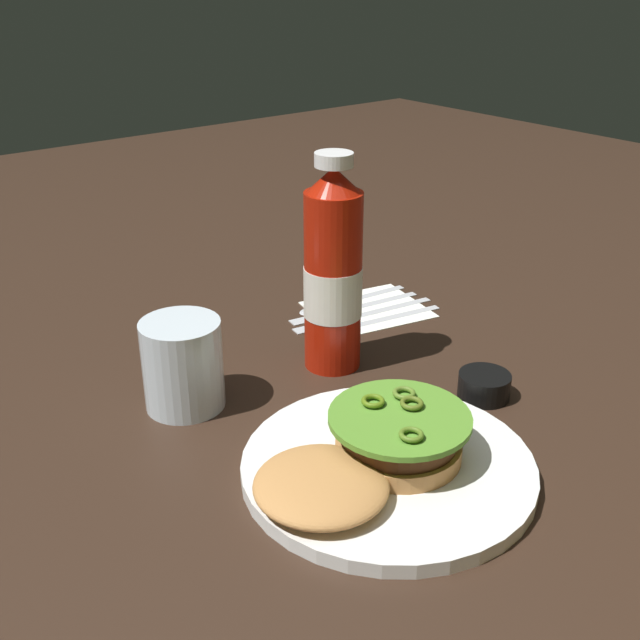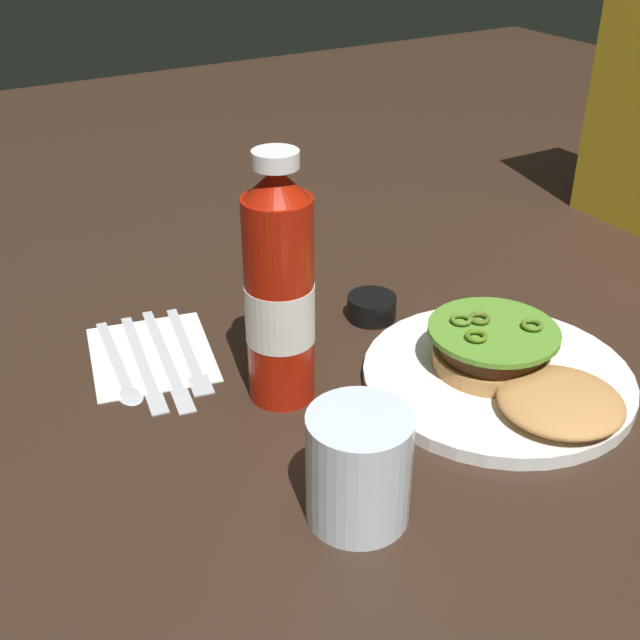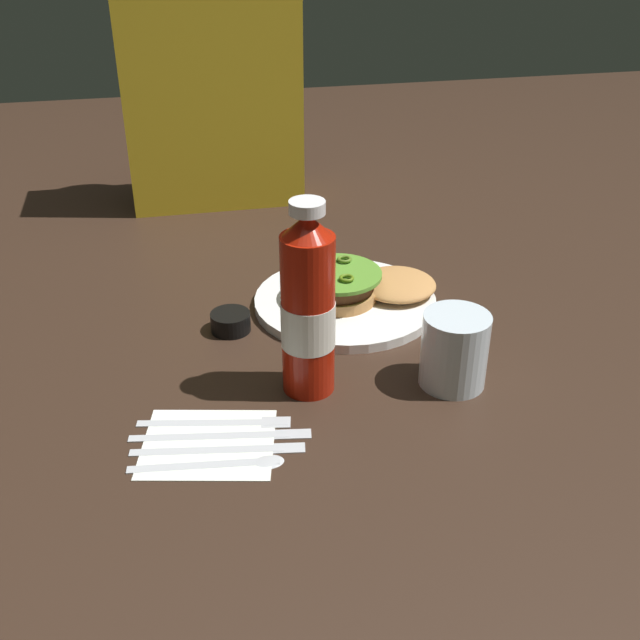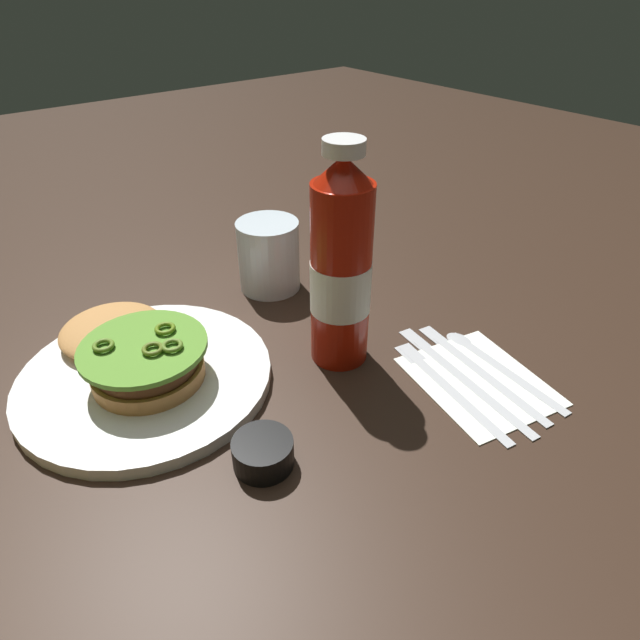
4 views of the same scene
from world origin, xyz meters
The scene contains 12 objects.
ground_plane centered at (0.00, 0.00, 0.00)m, with size 3.00×3.00×0.00m, color #312017.
dinner_plate centered at (0.03, 0.08, 0.01)m, with size 0.28×0.28×0.01m, color white.
burger_sandwich centered at (0.06, 0.08, 0.03)m, with size 0.23×0.14×0.05m.
ketchup_bottle centered at (-0.07, -0.13, 0.12)m, with size 0.07×0.07×0.26m.
water_glass centered at (0.12, -0.16, 0.05)m, with size 0.09×0.09×0.10m, color silver.
condiment_cup centered at (-0.15, 0.04, 0.01)m, with size 0.06×0.06×0.03m, color black.
napkin centered at (-0.21, -0.22, 0.00)m, with size 0.16×0.13×0.00m, color white.
spoon_utensil centered at (-0.19, -0.26, 0.00)m, with size 0.18×0.04×0.00m.
butter_knife centered at (-0.18, -0.24, 0.00)m, with size 0.21×0.05×0.00m.
steak_knife centered at (-0.18, -0.21, 0.00)m, with size 0.22×0.05×0.00m.
fork_utensil centered at (-0.18, -0.19, 0.00)m, with size 0.19×0.05×0.00m.
diner_person centered at (-0.12, 0.58, 0.25)m, with size 0.34×0.16×0.57m.
Camera 3 is at (-0.23, -0.95, 0.59)m, focal length 43.24 mm.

